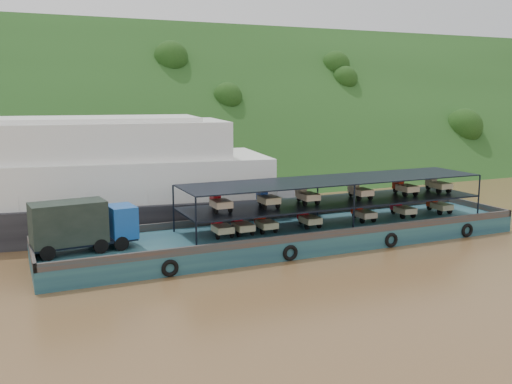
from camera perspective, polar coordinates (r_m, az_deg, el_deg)
name	(u,v)px	position (r m, az deg, el deg)	size (l,w,h in m)	color
ground	(297,238)	(42.93, 4.09, -4.65)	(160.00, 160.00, 0.00)	brown
hillside	(168,176)	(75.98, -8.81, 1.64)	(140.00, 28.00, 28.00)	#1A3814
cargo_barge	(280,231)	(40.48, 2.46, -3.94)	(35.00, 7.18, 4.54)	#143348
passenger_ferry	(26,184)	(47.26, -22.04, 0.76)	(45.09, 17.25, 8.90)	black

